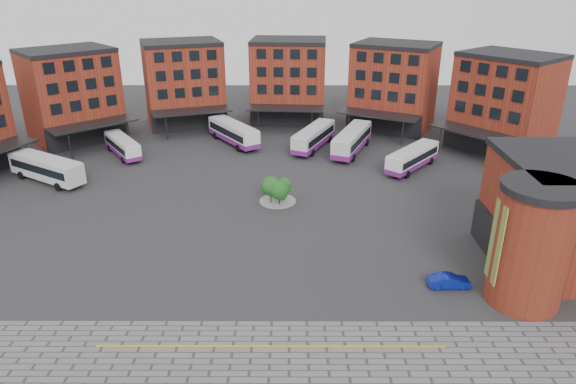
{
  "coord_description": "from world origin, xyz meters",
  "views": [
    {
      "loc": [
        3.39,
        -44.37,
        25.74
      ],
      "look_at": [
        3.26,
        5.68,
        4.0
      ],
      "focal_mm": 32.0,
      "sensor_mm": 36.0,
      "label": 1
    }
  ],
  "objects_px": {
    "bus_f": "(413,158)",
    "bus_d": "(314,137)",
    "bus_e": "(352,140)",
    "tree_island": "(277,189)",
    "bus_c": "(233,133)",
    "bus_b": "(122,146)",
    "blue_car": "(449,281)",
    "bus_a": "(46,167)"
  },
  "relations": [
    {
      "from": "bus_d",
      "to": "bus_f",
      "type": "bearing_deg",
      "value": -10.16
    },
    {
      "from": "bus_d",
      "to": "bus_e",
      "type": "bearing_deg",
      "value": 5.2
    },
    {
      "from": "bus_e",
      "to": "bus_f",
      "type": "bearing_deg",
      "value": -21.14
    },
    {
      "from": "bus_e",
      "to": "blue_car",
      "type": "xyz_separation_m",
      "value": [
        4.54,
        -36.44,
        -1.31
      ]
    },
    {
      "from": "bus_f",
      "to": "bus_d",
      "type": "bearing_deg",
      "value": -173.89
    },
    {
      "from": "tree_island",
      "to": "bus_f",
      "type": "bearing_deg",
      "value": 32.04
    },
    {
      "from": "bus_a",
      "to": "bus_f",
      "type": "distance_m",
      "value": 49.27
    },
    {
      "from": "bus_b",
      "to": "bus_e",
      "type": "bearing_deg",
      "value": -32.05
    },
    {
      "from": "bus_e",
      "to": "bus_f",
      "type": "relative_size",
      "value": 1.29
    },
    {
      "from": "bus_f",
      "to": "blue_car",
      "type": "relative_size",
      "value": 2.67
    },
    {
      "from": "bus_b",
      "to": "bus_f",
      "type": "relative_size",
      "value": 0.97
    },
    {
      "from": "bus_a",
      "to": "blue_car",
      "type": "xyz_separation_m",
      "value": [
        45.91,
        -24.44,
        -1.4
      ]
    },
    {
      "from": "tree_island",
      "to": "bus_e",
      "type": "relative_size",
      "value": 0.35
    },
    {
      "from": "tree_island",
      "to": "bus_c",
      "type": "bearing_deg",
      "value": 107.98
    },
    {
      "from": "bus_d",
      "to": "bus_f",
      "type": "distance_m",
      "value": 16.24
    },
    {
      "from": "bus_c",
      "to": "bus_b",
      "type": "bearing_deg",
      "value": 165.48
    },
    {
      "from": "bus_c",
      "to": "bus_e",
      "type": "xyz_separation_m",
      "value": [
        18.47,
        -4.16,
        0.07
      ]
    },
    {
      "from": "bus_a",
      "to": "tree_island",
      "type": "bearing_deg",
      "value": -71.66
    },
    {
      "from": "blue_car",
      "to": "bus_e",
      "type": "bearing_deg",
      "value": 5.67
    },
    {
      "from": "bus_b",
      "to": "blue_car",
      "type": "distance_m",
      "value": 52.31
    },
    {
      "from": "bus_b",
      "to": "bus_c",
      "type": "height_order",
      "value": "bus_c"
    },
    {
      "from": "tree_island",
      "to": "bus_e",
      "type": "bearing_deg",
      "value": 59.79
    },
    {
      "from": "bus_b",
      "to": "bus_d",
      "type": "bearing_deg",
      "value": -27.6
    },
    {
      "from": "bus_c",
      "to": "blue_car",
      "type": "distance_m",
      "value": 46.69
    },
    {
      "from": "bus_d",
      "to": "tree_island",
      "type": "bearing_deg",
      "value": -79.9
    },
    {
      "from": "blue_car",
      "to": "bus_a",
      "type": "bearing_deg",
      "value": 60.54
    },
    {
      "from": "bus_a",
      "to": "bus_f",
      "type": "bearing_deg",
      "value": -53.32
    },
    {
      "from": "bus_e",
      "to": "bus_f",
      "type": "xyz_separation_m",
      "value": [
        7.66,
        -7.2,
        -0.26
      ]
    },
    {
      "from": "tree_island",
      "to": "blue_car",
      "type": "height_order",
      "value": "tree_island"
    },
    {
      "from": "tree_island",
      "to": "blue_car",
      "type": "distance_m",
      "value": 23.48
    },
    {
      "from": "bus_f",
      "to": "tree_island",
      "type": "bearing_deg",
      "value": -107.44
    },
    {
      "from": "bus_b",
      "to": "bus_f",
      "type": "bearing_deg",
      "value": -42.29
    },
    {
      "from": "blue_car",
      "to": "bus_f",
      "type": "bearing_deg",
      "value": -7.53
    },
    {
      "from": "bus_c",
      "to": "blue_car",
      "type": "height_order",
      "value": "bus_c"
    },
    {
      "from": "blue_car",
      "to": "bus_c",
      "type": "bearing_deg",
      "value": 28.11
    },
    {
      "from": "tree_island",
      "to": "blue_car",
      "type": "xyz_separation_m",
      "value": [
        15.53,
        -17.57,
        -1.26
      ]
    },
    {
      "from": "bus_e",
      "to": "bus_c",
      "type": "bearing_deg",
      "value": -170.64
    },
    {
      "from": "tree_island",
      "to": "bus_f",
      "type": "distance_m",
      "value": 22.01
    },
    {
      "from": "tree_island",
      "to": "bus_d",
      "type": "height_order",
      "value": "tree_island"
    },
    {
      "from": "bus_b",
      "to": "bus_e",
      "type": "distance_m",
      "value": 34.57
    },
    {
      "from": "bus_b",
      "to": "bus_c",
      "type": "distance_m",
      "value": 17.08
    },
    {
      "from": "tree_island",
      "to": "bus_c",
      "type": "xyz_separation_m",
      "value": [
        -7.48,
        23.04,
        -0.03
      ]
    }
  ]
}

